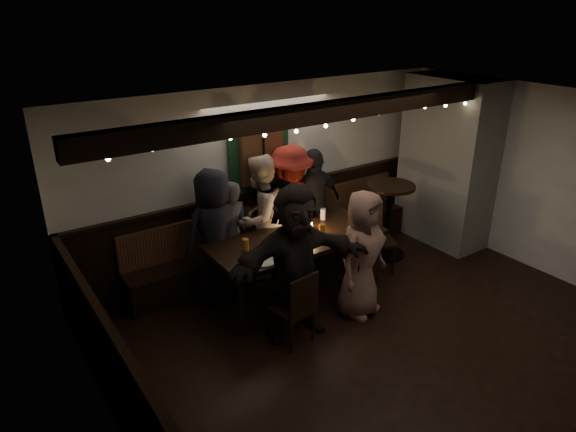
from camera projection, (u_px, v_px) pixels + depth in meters
room at (375, 197)px, 7.19m from camera, size 6.02×5.01×2.62m
dining_table at (297, 243)px, 6.59m from camera, size 2.30×0.98×1.00m
chair_near_left at (298, 305)px, 5.68m from camera, size 0.46×0.46×0.90m
chair_near_right at (362, 276)px, 6.36m from camera, size 0.41×0.41×0.84m
chair_end at (373, 235)px, 7.27m from camera, size 0.58×0.58×0.97m
high_top at (389, 211)px, 7.65m from camera, size 0.71×0.71×1.14m
person_a at (215, 233)px, 6.61m from camera, size 0.88×0.62×1.71m
person_b at (230, 235)px, 6.80m from camera, size 0.56×0.37×1.51m
person_c at (260, 217)px, 7.02m from camera, size 1.05×0.95×1.76m
person_d at (290, 207)px, 7.29m from camera, size 1.34×1.08×1.81m
person_e at (314, 204)px, 7.56m from camera, size 1.03×0.52×1.69m
person_f at (295, 262)px, 5.73m from camera, size 1.78×0.79×1.85m
person_g at (362, 254)px, 6.17m from camera, size 0.90×0.71×1.61m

